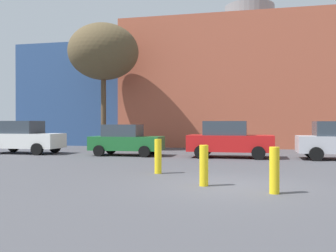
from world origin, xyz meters
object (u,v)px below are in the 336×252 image
(bare_tree_0, at_px, (103,52))
(bollard_yellow_2, at_px, (204,166))
(parked_car_2, at_px, (229,139))
(bollard_yellow_0, at_px, (274,170))
(parked_car_1, at_px, (126,140))
(parked_car_0, at_px, (24,137))
(bollard_yellow_1, at_px, (158,156))

(bare_tree_0, bearing_deg, bollard_yellow_2, -57.42)
(parked_car_2, xyz_separation_m, bare_tree_0, (-8.39, 4.11, 5.46))
(parked_car_2, distance_m, bare_tree_0, 10.82)
(parked_car_2, distance_m, bollard_yellow_0, 9.74)
(bollard_yellow_2, bearing_deg, parked_car_2, 89.28)
(parked_car_1, relative_size, parked_car_2, 0.90)
(parked_car_0, xyz_separation_m, parked_car_1, (6.10, 0.00, -0.10))
(bollard_yellow_0, xyz_separation_m, bollard_yellow_1, (-3.65, 2.95, 0.02))
(parked_car_0, relative_size, bollard_yellow_2, 3.84)
(parked_car_2, relative_size, bollard_yellow_0, 3.72)
(parked_car_2, bearing_deg, bollard_yellow_1, -106.42)
(parked_car_0, relative_size, parked_car_2, 1.01)
(bollard_yellow_0, xyz_separation_m, bollard_yellow_2, (-1.81, 0.75, -0.01))
(bollard_yellow_0, distance_m, bollard_yellow_2, 1.96)
(parked_car_0, xyz_separation_m, bollard_yellow_1, (9.57, -6.64, -0.33))
(bare_tree_0, xyz_separation_m, bollard_yellow_0, (10.09, -13.70, -5.80))
(bollard_yellow_2, bearing_deg, bollard_yellow_0, -22.45)
(parked_car_0, relative_size, bare_tree_0, 0.52)
(bollard_yellow_0, bearing_deg, bare_tree_0, 126.36)
(parked_car_2, distance_m, bollard_yellow_1, 6.93)
(parked_car_1, distance_m, bare_tree_0, 7.51)
(parked_car_0, height_order, parked_car_1, parked_car_0)
(bare_tree_0, height_order, bollard_yellow_2, bare_tree_0)
(parked_car_2, bearing_deg, bollard_yellow_0, -79.97)
(bollard_yellow_0, relative_size, bollard_yellow_1, 0.96)
(bollard_yellow_1, bearing_deg, parked_car_2, 73.58)
(bollard_yellow_2, bearing_deg, bollard_yellow_1, 129.98)
(parked_car_2, bearing_deg, parked_car_0, -180.00)
(parked_car_0, distance_m, bare_tree_0, 7.51)
(parked_car_0, relative_size, bollard_yellow_1, 3.64)
(bollard_yellow_0, relative_size, bollard_yellow_2, 1.02)
(parked_car_1, height_order, parked_car_2, parked_car_2)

